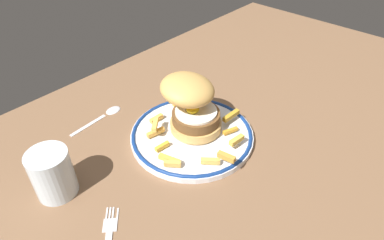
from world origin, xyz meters
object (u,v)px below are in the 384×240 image
Objects in this scene: dinner_plate at (192,134)px; water_glass at (53,175)px; burger at (191,103)px; spoon at (108,112)px.

water_glass is (-25.83, 7.74, 3.09)cm from dinner_plate.
burger reaches higher than dinner_plate.
burger is at bearing -66.07° from spoon.
burger is at bearing -13.06° from water_glass.
spoon is at bearing 113.93° from burger.
burger is 20.98cm from spoon.
spoon is (19.19, 11.79, -3.57)cm from water_glass.
dinner_plate reaches higher than spoon.
water_glass reaches higher than spoon.
spoon is (-8.03, 18.10, -6.91)cm from burger.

